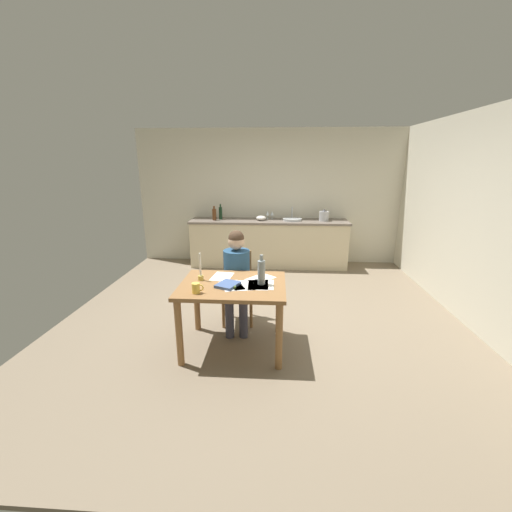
# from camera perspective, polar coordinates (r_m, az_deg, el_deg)

# --- Properties ---
(ground_plane) EXTENTS (5.20, 5.20, 0.04)m
(ground_plane) POSITION_cam_1_polar(r_m,az_deg,el_deg) (4.43, 1.38, -10.62)
(ground_plane) COLOR #7A6B56
(wall_back) EXTENTS (5.20, 0.12, 2.60)m
(wall_back) POSITION_cam_1_polar(r_m,az_deg,el_deg) (6.58, 2.39, 10.27)
(wall_back) COLOR beige
(wall_back) RESTS_ON ground
(wall_right) EXTENTS (0.12, 5.20, 2.60)m
(wall_right) POSITION_cam_1_polar(r_m,az_deg,el_deg) (4.70, 35.23, 4.96)
(wall_right) COLOR beige
(wall_right) RESTS_ON ground
(kitchen_counter) EXTENTS (3.02, 0.64, 0.90)m
(kitchen_counter) POSITION_cam_1_polar(r_m,az_deg,el_deg) (6.37, 2.22, 2.33)
(kitchen_counter) COLOR beige
(kitchen_counter) RESTS_ON ground
(dining_table) EXTENTS (1.10, 0.85, 0.75)m
(dining_table) POSITION_cam_1_polar(r_m,az_deg,el_deg) (3.47, -4.06, -6.70)
(dining_table) COLOR olive
(dining_table) RESTS_ON ground
(chair_at_table) EXTENTS (0.44, 0.44, 0.89)m
(chair_at_table) POSITION_cam_1_polar(r_m,az_deg,el_deg) (4.14, -3.29, -4.70)
(chair_at_table) COLOR olive
(chair_at_table) RESTS_ON ground
(person_seated) EXTENTS (0.35, 0.61, 1.19)m
(person_seated) POSITION_cam_1_polar(r_m,az_deg,el_deg) (3.94, -3.42, -3.07)
(person_seated) COLOR navy
(person_seated) RESTS_ON ground
(coffee_mug) EXTENTS (0.12, 0.08, 0.10)m
(coffee_mug) POSITION_cam_1_polar(r_m,az_deg,el_deg) (3.22, -10.46, -5.56)
(coffee_mug) COLOR #F2CC4C
(coffee_mug) RESTS_ON dining_table
(candlestick) EXTENTS (0.06, 0.06, 0.30)m
(candlestick) POSITION_cam_1_polar(r_m,az_deg,el_deg) (3.54, -9.71, -2.87)
(candlestick) COLOR gold
(candlestick) RESTS_ON dining_table
(book_magazine) EXTENTS (0.17, 0.20, 0.03)m
(book_magazine) POSITION_cam_1_polar(r_m,az_deg,el_deg) (3.36, -4.85, -5.07)
(book_magazine) COLOR olive
(book_magazine) RESTS_ON dining_table
(book_cookery) EXTENTS (0.27, 0.29, 0.03)m
(book_cookery) POSITION_cam_1_polar(r_m,az_deg,el_deg) (3.36, -4.98, -5.05)
(book_cookery) COLOR #40598F
(book_cookery) RESTS_ON dining_table
(paper_letter) EXTENTS (0.21, 0.30, 0.00)m
(paper_letter) POSITION_cam_1_polar(r_m,az_deg,el_deg) (3.39, 1.33, -5.03)
(paper_letter) COLOR white
(paper_letter) RESTS_ON dining_table
(paper_bill) EXTENTS (0.22, 0.30, 0.00)m
(paper_bill) POSITION_cam_1_polar(r_m,az_deg,el_deg) (3.38, 0.38, -5.10)
(paper_bill) COLOR white
(paper_bill) RESTS_ON dining_table
(paper_envelope) EXTENTS (0.24, 0.32, 0.00)m
(paper_envelope) POSITION_cam_1_polar(r_m,az_deg,el_deg) (3.64, -5.97, -3.59)
(paper_envelope) COLOR white
(paper_envelope) RESTS_ON dining_table
(paper_receipt) EXTENTS (0.26, 0.33, 0.00)m
(paper_receipt) POSITION_cam_1_polar(r_m,az_deg,el_deg) (3.37, -2.10, -5.16)
(paper_receipt) COLOR white
(paper_receipt) RESTS_ON dining_table
(paper_notice) EXTENTS (0.35, 0.36, 0.00)m
(paper_notice) POSITION_cam_1_polar(r_m,az_deg,el_deg) (3.56, 0.80, -3.95)
(paper_notice) COLOR white
(paper_notice) RESTS_ON dining_table
(paper_flyer) EXTENTS (0.31, 0.36, 0.00)m
(paper_flyer) POSITION_cam_1_polar(r_m,az_deg,el_deg) (3.37, -4.27, -5.20)
(paper_flyer) COLOR white
(paper_flyer) RESTS_ON dining_table
(wine_bottle_on_table) EXTENTS (0.08, 0.08, 0.32)m
(wine_bottle_on_table) POSITION_cam_1_polar(r_m,az_deg,el_deg) (3.36, 1.01, -2.81)
(wine_bottle_on_table) COLOR #8C999E
(wine_bottle_on_table) RESTS_ON dining_table
(sink_unit) EXTENTS (0.36, 0.36, 0.24)m
(sink_unit) POSITION_cam_1_polar(r_m,az_deg,el_deg) (6.29, 6.38, 6.43)
(sink_unit) COLOR #B2B7BC
(sink_unit) RESTS_ON kitchen_counter
(bottle_oil) EXTENTS (0.08, 0.08, 0.27)m
(bottle_oil) POSITION_cam_1_polar(r_m,az_deg,el_deg) (6.31, -7.33, 7.28)
(bottle_oil) COLOR #593319
(bottle_oil) RESTS_ON kitchen_counter
(bottle_vinegar) EXTENTS (0.06, 0.06, 0.30)m
(bottle_vinegar) POSITION_cam_1_polar(r_m,az_deg,el_deg) (6.39, -6.24, 7.53)
(bottle_vinegar) COLOR black
(bottle_vinegar) RESTS_ON kitchen_counter
(mixing_bowl) EXTENTS (0.19, 0.19, 0.09)m
(mixing_bowl) POSITION_cam_1_polar(r_m,az_deg,el_deg) (6.27, 0.90, 6.69)
(mixing_bowl) COLOR white
(mixing_bowl) RESTS_ON kitchen_counter
(stovetop_kettle) EXTENTS (0.18, 0.18, 0.22)m
(stovetop_kettle) POSITION_cam_1_polar(r_m,az_deg,el_deg) (6.33, 11.84, 6.95)
(stovetop_kettle) COLOR #B7BABF
(stovetop_kettle) RESTS_ON kitchen_counter
(wine_glass_near_sink) EXTENTS (0.07, 0.07, 0.15)m
(wine_glass_near_sink) POSITION_cam_1_polar(r_m,az_deg,el_deg) (6.41, 2.85, 7.48)
(wine_glass_near_sink) COLOR silver
(wine_glass_near_sink) RESTS_ON kitchen_counter
(wine_glass_by_kettle) EXTENTS (0.07, 0.07, 0.15)m
(wine_glass_by_kettle) POSITION_cam_1_polar(r_m,az_deg,el_deg) (6.41, 2.03, 7.49)
(wine_glass_by_kettle) COLOR silver
(wine_glass_by_kettle) RESTS_ON kitchen_counter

